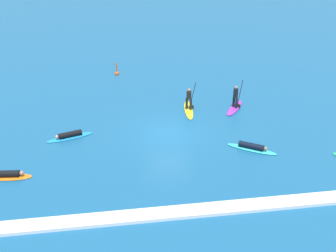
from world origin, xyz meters
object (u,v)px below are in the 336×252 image
surfer_on_purple_board (235,103)px  marker_buoy (117,73)px  surfer_on_blue_board (70,136)px  surfer_on_yellow_board (189,105)px  surfer_on_teal_board (252,147)px  surfer_on_orange_board (8,175)px

surfer_on_purple_board → marker_buoy: size_ratio=2.34×
marker_buoy → surfer_on_blue_board: bearing=-107.5°
surfer_on_yellow_board → surfer_on_purple_board: bearing=-87.8°
surfer_on_blue_board → marker_buoy: marker_buoy is taller
surfer_on_teal_board → marker_buoy: (-7.51, 13.73, 0.02)m
surfer_on_yellow_board → marker_buoy: surfer_on_yellow_board is taller
surfer_on_blue_board → marker_buoy: (3.38, 10.68, 0.03)m
surfer_on_orange_board → marker_buoy: size_ratio=2.30×
surfer_on_purple_board → surfer_on_yellow_board: size_ratio=0.86×
surfer_on_teal_board → surfer_on_orange_board: bearing=-143.5°
surfer_on_blue_board → surfer_on_orange_board: (-3.06, -3.99, 0.01)m
surfer_on_purple_board → surfer_on_teal_board: bearing=-151.8°
surfer_on_purple_board → surfer_on_blue_board: (-11.48, -2.66, -0.27)m
surfer_on_blue_board → surfer_on_teal_board: size_ratio=1.05×
surfer_on_teal_board → surfer_on_purple_board: bearing=116.8°
surfer_on_yellow_board → surfer_on_blue_board: surfer_on_yellow_board is taller
surfer_on_blue_board → marker_buoy: size_ratio=2.60×
surfer_on_yellow_board → surfer_on_teal_board: 6.51m
surfer_on_yellow_board → surfer_on_blue_board: size_ratio=1.05×
surfer_on_purple_board → surfer_on_blue_board: bearing=137.1°
surfer_on_blue_board → surfer_on_purple_board: bearing=175.5°
surfer_on_purple_board → surfer_on_teal_board: size_ratio=0.94×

